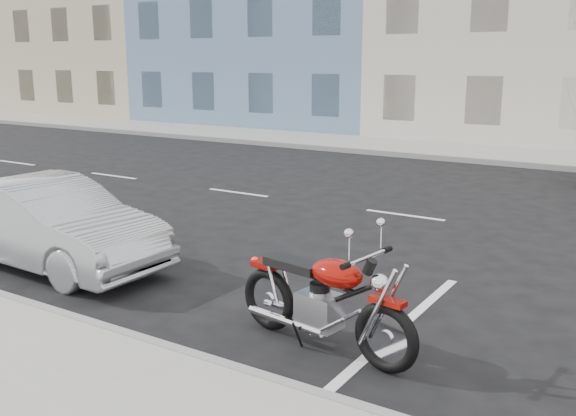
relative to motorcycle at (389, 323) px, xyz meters
The scene contains 6 objects.
ground 6.11m from the motorcycle, 92.91° to the left, with size 120.00×120.00×0.00m, color black.
sidewalk_far 15.71m from the motorcycle, 109.76° to the left, with size 80.00×3.40×0.15m, color gray.
curb_far 14.13m from the motorcycle, 112.09° to the left, with size 80.00×0.12×0.16m, color gray.
bldg_far_west 34.98m from the motorcycle, 139.61° to the left, with size 12.00×12.00×12.00m, color tan.
motorcycle is the anchor object (origin of this frame).
sedan_silver 5.48m from the motorcycle, behind, with size 1.35×3.87×1.27m, color #A0A3A7.
Camera 1 is at (2.51, -11.36, 2.93)m, focal length 40.00 mm.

